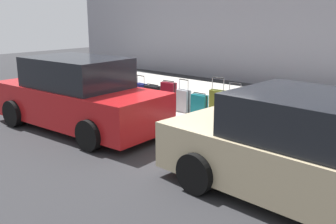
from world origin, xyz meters
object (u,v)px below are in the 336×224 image
(suitcase_navy_3, at_px, (255,113))
(suitcase_olive_5, at_px, (217,105))
(suitcase_black_9, at_px, (153,96))
(parked_car_beige_0, at_px, (321,155))
(suitcase_silver_0, at_px, (327,127))
(suitcase_teal_6, at_px, (199,105))
(suitcase_red_11, at_px, (127,87))
(suitcase_black_2, at_px, (278,118))
(parked_car_red_1, at_px, (78,96))
(suitcase_maroon_8, at_px, (169,96))
(bollard_post, at_px, (91,82))
(suitcase_red_4, at_px, (234,110))
(suitcase_silver_7, at_px, (184,101))
(suitcase_navy_10, at_px, (141,93))
(fire_hydrant, at_px, (111,84))
(suitcase_maroon_1, at_px, (302,124))

(suitcase_navy_3, height_order, suitcase_olive_5, suitcase_olive_5)
(suitcase_black_9, distance_m, parked_car_beige_0, 6.04)
(suitcase_silver_0, xyz_separation_m, suitcase_teal_6, (3.17, -0.00, -0.05))
(suitcase_black_9, relative_size, suitcase_red_11, 0.62)
(suitcase_olive_5, bearing_deg, suitcase_teal_6, 1.30)
(suitcase_black_2, distance_m, parked_car_red_1, 4.56)
(suitcase_red_11, bearing_deg, suitcase_maroon_8, 179.97)
(suitcase_teal_6, relative_size, bollard_post, 0.78)
(suitcase_teal_6, bearing_deg, suitcase_red_4, 179.51)
(suitcase_red_11, bearing_deg, parked_car_beige_0, 159.82)
(suitcase_silver_7, bearing_deg, suitcase_teal_6, 178.27)
(suitcase_olive_5, height_order, suitcase_red_11, suitcase_olive_5)
(suitcase_navy_10, height_order, fire_hydrant, suitcase_navy_10)
(suitcase_teal_6, height_order, suitcase_navy_10, suitcase_navy_10)
(suitcase_silver_7, relative_size, suitcase_black_9, 1.42)
(suitcase_red_4, relative_size, suitcase_red_11, 0.97)
(suitcase_teal_6, relative_size, suitcase_red_11, 0.59)
(suitcase_maroon_8, bearing_deg, suitcase_maroon_1, -179.46)
(suitcase_red_4, xyz_separation_m, parked_car_beige_0, (-2.89, 2.40, 0.28))
(suitcase_olive_5, xyz_separation_m, parked_car_beige_0, (-3.38, 2.42, 0.24))
(suitcase_red_4, xyz_separation_m, suitcase_red_11, (3.70, -0.02, 0.07))
(suitcase_olive_5, distance_m, suitcase_teal_6, 0.54)
(suitcase_maroon_1, xyz_separation_m, suitcase_red_11, (5.32, 0.03, 0.12))
(suitcase_silver_7, bearing_deg, parked_car_red_1, 63.46)
(suitcase_red_4, height_order, suitcase_teal_6, suitcase_red_4)
(suitcase_silver_7, bearing_deg, bollard_post, 2.67)
(fire_hydrant, height_order, parked_car_beige_0, parked_car_beige_0)
(suitcase_black_2, height_order, parked_car_beige_0, parked_car_beige_0)
(suitcase_olive_5, relative_size, bollard_post, 1.36)
(suitcase_navy_3, height_order, bollard_post, suitcase_navy_3)
(suitcase_red_4, height_order, suitcase_silver_7, suitcase_red_4)
(bollard_post, relative_size, parked_car_red_1, 0.17)
(fire_hydrant, bearing_deg, suitcase_black_9, -179.83)
(suitcase_olive_5, xyz_separation_m, fire_hydrant, (3.91, 0.02, 0.05))
(bollard_post, xyz_separation_m, parked_car_beige_0, (-8.09, 2.26, 0.22))
(suitcase_red_4, relative_size, parked_car_red_1, 0.21)
(suitcase_silver_7, xyz_separation_m, suitcase_maroon_8, (0.52, 0.01, 0.07))
(suitcase_black_2, xyz_separation_m, suitcase_olive_5, (1.59, -0.01, 0.04))
(suitcase_navy_3, height_order, suitcase_red_4, suitcase_red_4)
(suitcase_olive_5, distance_m, suitcase_black_9, 2.15)
(suitcase_olive_5, distance_m, suitcase_silver_7, 1.06)
(fire_hydrant, bearing_deg, suitcase_silver_7, -179.59)
(parked_car_beige_0, height_order, parked_car_red_1, parked_car_red_1)
(suitcase_red_4, height_order, fire_hydrant, suitcase_red_4)
(parked_car_red_1, bearing_deg, suitcase_teal_6, -125.76)
(suitcase_teal_6, bearing_deg, parked_car_red_1, 54.24)
(suitcase_silver_0, bearing_deg, bollard_post, 1.20)
(suitcase_black_2, xyz_separation_m, suitcase_red_4, (1.09, 0.01, -0.00))
(suitcase_black_2, height_order, suitcase_maroon_8, suitcase_black_2)
(suitcase_silver_0, relative_size, suitcase_black_9, 1.43)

